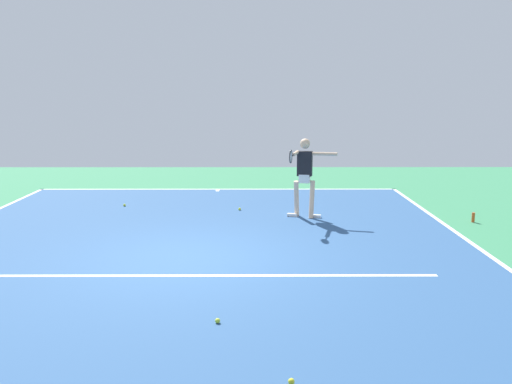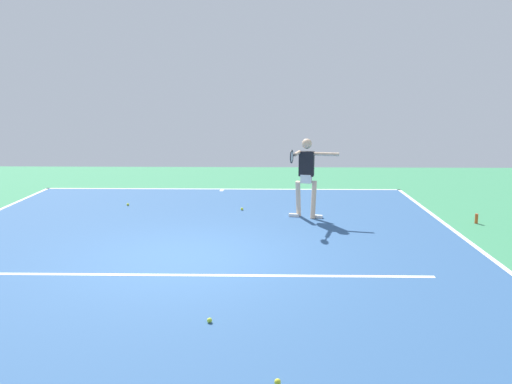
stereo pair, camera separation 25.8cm
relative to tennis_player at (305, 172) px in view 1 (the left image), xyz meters
The scene contains 12 objects.
ground_plane 4.06m from the tennis_player, 54.62° to the left, with size 23.60×23.60×0.00m, color #388456.
court_surface 4.06m from the tennis_player, 54.62° to the left, with size 10.77×13.95×0.00m, color #2D5484.
court_line_baseline_near 4.50m from the tennis_player, 58.74° to the right, with size 10.77×0.10×0.01m, color white.
court_line_sideline_left 4.56m from the tennis_player, 133.90° to the left, with size 0.10×13.95×0.01m, color white.
court_line_service 4.80m from the tennis_player, 61.01° to the left, with size 8.08×0.10×0.01m, color white.
court_line_centre_mark 4.33m from the tennis_player, 57.32° to the right, with size 0.10×0.30×0.01m, color white.
tennis_player is the anchor object (origin of this frame).
tennis_ball_far_corner 7.48m from the tennis_player, 83.85° to the left, with size 0.07×0.07×0.07m, color yellow.
tennis_ball_near_player 2.01m from the tennis_player, 26.79° to the right, with size 0.07×0.07×0.07m, color #CCE033.
tennis_ball_centre_court 4.80m from the tennis_player, 15.54° to the right, with size 0.07×0.07×0.07m, color #CCE033.
tennis_ball_near_service_line 6.21m from the tennis_player, 74.50° to the left, with size 0.07×0.07×0.07m, color #C6E53D.
water_bottle 3.94m from the tennis_player, behind, with size 0.07×0.07×0.22m, color #D84C1E.
Camera 1 is at (-1.10, 9.17, 2.90)m, focal length 37.92 mm.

